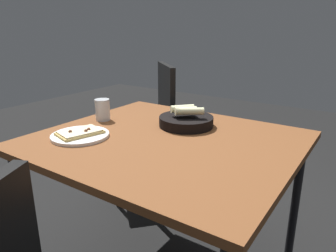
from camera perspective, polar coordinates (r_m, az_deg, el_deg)
The scene contains 5 objects.
dining_table at distance 1.40m, azimuth -0.42°, elevation -4.62°, with size 0.97×1.09×0.75m.
pizza_plate at distance 1.44m, azimuth -15.62°, elevation -1.51°, with size 0.25×0.25×0.04m.
bread_basket at distance 1.54m, azimuth 3.35°, elevation 1.09°, with size 0.26×0.26×0.10m.
beer_glass at distance 1.67m, azimuth -11.75°, elevation 2.68°, with size 0.08×0.08×0.11m.
chair_near at distance 2.31m, azimuth -2.98°, elevation 0.40°, with size 0.62×0.62×0.96m.
Camera 1 is at (-1.06, -0.74, 1.22)m, focal length 33.68 mm.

